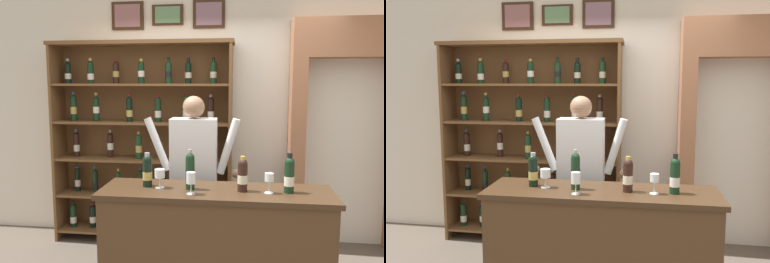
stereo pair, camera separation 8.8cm
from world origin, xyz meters
The scene contains 12 objects.
back_wall centered at (0.00, 1.56, 1.74)m, with size 12.00×0.19×3.48m.
wine_shelf centered at (-0.83, 1.29, 1.17)m, with size 2.01×0.38×2.23m.
archway_doorway centered at (1.37, 1.42, 1.41)m, with size 1.21×0.45×2.44m.
tasting_counter centered at (0.07, 0.00, 0.49)m, with size 1.77×0.53×0.98m.
shopkeeper centered at (-0.17, 0.56, 1.03)m, with size 0.89×0.22×1.67m.
tasting_bottle_bianco centered at (-0.47, 0.03, 1.11)m, with size 0.08×0.08×0.27m.
tasting_bottle_chianti centered at (-0.12, -0.01, 1.13)m, with size 0.07×0.07×0.31m.
tasting_bottle_rosso centered at (0.27, -0.01, 1.11)m, with size 0.07×0.07×0.27m.
tasting_bottle_riserva centered at (0.62, -0.01, 1.12)m, with size 0.07×0.07×0.30m.
wine_glass_left centered at (-0.10, -0.14, 1.09)m, with size 0.07×0.07×0.17m.
wine_glass_right centered at (-0.36, 0.00, 1.08)m, with size 0.08×0.08×0.15m.
wine_glass_center centered at (0.47, -0.04, 1.09)m, with size 0.07×0.07×0.15m.
Camera 2 is at (0.35, -2.83, 1.79)m, focal length 35.89 mm.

